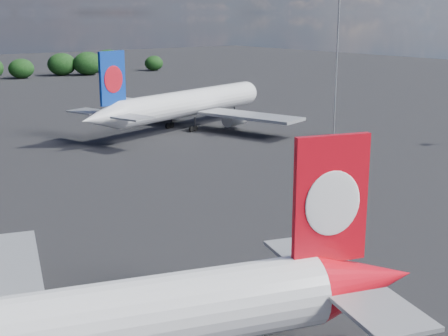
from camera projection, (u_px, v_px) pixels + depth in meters
qantas_airliner at (62, 332)px, 34.63m from camera, size 43.41×41.65×14.45m
china_southern_airliner at (184, 105)px, 117.88m from camera, size 47.08×45.13×15.60m
floodlight_mast_near at (337, 45)px, 110.19m from camera, size 1.60×1.60×25.23m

